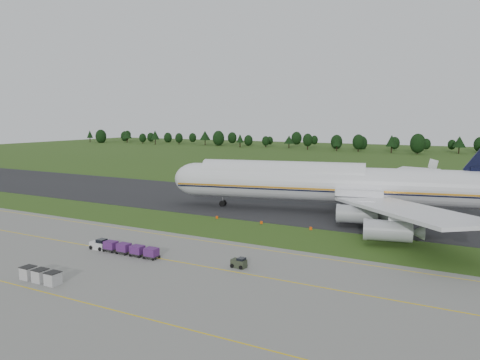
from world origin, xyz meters
The scene contains 10 objects.
ground centered at (0.00, 0.00, 0.00)m, with size 600.00×600.00×0.00m, color #2A4815.
apron centered at (0.00, -34.00, 0.03)m, with size 300.00×52.00×0.06m, color slate.
taxiway centered at (0.00, 28.00, 0.04)m, with size 300.00×40.00×0.08m, color black.
apron_markings centered at (0.00, -26.98, 0.06)m, with size 300.00×30.20×0.01m.
tree_line centered at (-3.12, 219.65, 6.07)m, with size 524.87×23.62×11.92m.
aircraft centered at (13.87, 25.48, 6.72)m, with size 83.96×79.70×23.52m.
baggage_train centered at (-6.65, -22.61, 0.94)m, with size 13.53×1.73×1.66m.
utility_cart centered at (13.15, -20.02, 0.64)m, with size 2.24×1.51×1.18m.
uld_row centered at (-7.21, -37.68, 0.92)m, with size 6.53×1.73×1.71m.
edge_markers centered at (9.27, 6.68, 0.27)m, with size 32.32×0.30×0.60m.
Camera 1 is at (44.31, -77.63, 21.80)m, focal length 35.00 mm.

